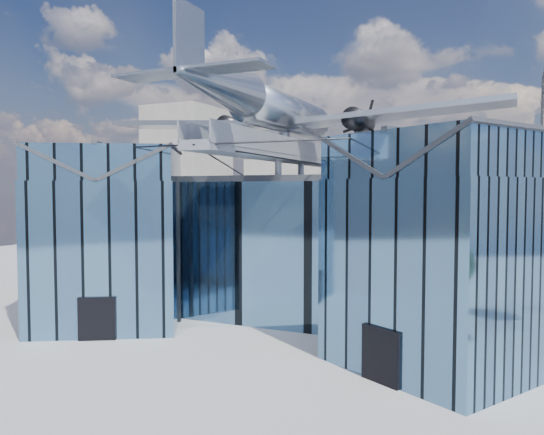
% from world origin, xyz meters
% --- Properties ---
extents(ground_plane, '(120.00, 120.00, 0.00)m').
position_xyz_m(ground_plane, '(0.00, 0.00, 0.00)').
color(ground_plane, gray).
extents(museum, '(32.88, 24.50, 17.60)m').
position_xyz_m(museum, '(0.00, 5.82, 5.54)').
color(museum, teal).
rests_on(museum, ground).
extents(bg_towers, '(77.00, 24.50, 26.00)m').
position_xyz_m(bg_towers, '(1.45, 50.49, 10.01)').
color(bg_towers, slate).
rests_on(bg_towers, ground).
extents(tree_side_w, '(3.86, 3.86, 4.97)m').
position_xyz_m(tree_side_w, '(-22.43, 6.46, 3.36)').
color(tree_side_w, '#362615').
rests_on(tree_side_w, ground).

